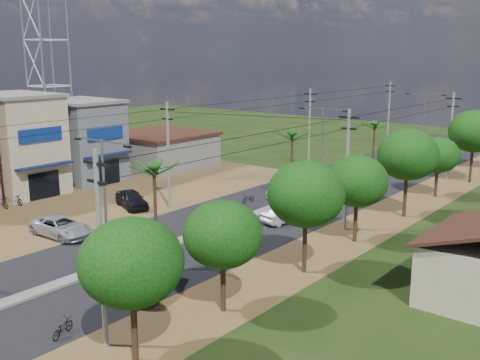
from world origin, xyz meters
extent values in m
plane|color=black|center=(0.00, 0.00, 0.00)|extent=(160.00, 160.00, 0.00)
cube|color=black|center=(0.00, 15.00, 0.02)|extent=(12.00, 110.00, 0.04)
cube|color=#605E56|center=(0.00, 18.00, 0.09)|extent=(1.00, 90.00, 0.18)
cube|color=brown|center=(-15.00, 8.00, 0.02)|extent=(18.00, 46.00, 0.04)
cube|color=brown|center=(8.50, 15.00, 0.01)|extent=(5.00, 90.00, 0.03)
cube|color=tan|center=(-22.00, 7.00, 4.50)|extent=(8.00, 6.00, 9.00)
cube|color=#605E56|center=(-22.00, 7.00, 9.15)|extent=(8.40, 6.40, 0.30)
cube|color=#0E183A|center=(-17.60, 7.00, 3.10)|extent=(0.80, 5.40, 0.15)
cube|color=black|center=(-17.95, 7.00, 1.30)|extent=(0.10, 3.00, 2.40)
cube|color=navy|center=(-17.92, 7.00, 5.85)|extent=(0.12, 4.20, 1.20)
cube|color=#53545B|center=(-22.00, 14.00, 4.00)|extent=(8.00, 6.00, 8.00)
cube|color=#605E56|center=(-22.00, 14.00, 8.15)|extent=(8.40, 6.40, 0.30)
cube|color=#0E183A|center=(-17.60, 14.00, 3.10)|extent=(0.80, 5.40, 0.15)
cube|color=black|center=(-17.95, 14.00, 1.30)|extent=(0.10, 3.00, 2.40)
cube|color=navy|center=(-17.92, 14.00, 5.20)|extent=(0.12, 4.20, 1.20)
cube|color=#605E56|center=(-21.00, 24.00, 1.80)|extent=(10.00, 10.00, 3.60)
cube|color=black|center=(-21.00, 24.00, 3.80)|extent=(10.40, 10.40, 0.30)
cylinder|color=black|center=(9.50, -6.00, 2.10)|extent=(0.28, 0.28, 4.20)
ellipsoid|color=black|center=(9.50, -6.00, 4.50)|extent=(4.40, 4.40, 3.74)
cylinder|color=black|center=(9.30, 0.00, 1.92)|extent=(0.28, 0.28, 3.85)
ellipsoid|color=black|center=(9.30, 0.00, 4.12)|extent=(4.00, 4.00, 3.40)
cylinder|color=black|center=(9.70, 7.00, 2.27)|extent=(0.28, 0.28, 4.55)
ellipsoid|color=black|center=(9.70, 7.00, 4.88)|extent=(4.60, 4.60, 3.91)
cylinder|color=black|center=(9.40, 14.00, 2.03)|extent=(0.28, 0.28, 4.06)
ellipsoid|color=black|center=(9.40, 14.00, 4.35)|extent=(4.20, 4.20, 3.57)
cylinder|color=black|center=(9.60, 22.00, 2.38)|extent=(0.28, 0.28, 4.76)
ellipsoid|color=black|center=(9.60, 22.00, 5.10)|extent=(4.80, 4.80, 4.08)
cylinder|color=black|center=(9.20, 30.00, 1.82)|extent=(0.28, 0.28, 3.64)
ellipsoid|color=black|center=(9.20, 30.00, 3.90)|extent=(3.80, 3.80, 3.23)
cylinder|color=black|center=(9.80, 38.00, 2.45)|extent=(0.28, 0.28, 4.90)
ellipsoid|color=black|center=(9.80, 38.00, 5.25)|extent=(5.00, 5.00, 4.25)
cylinder|color=black|center=(0.00, 4.00, 2.90)|extent=(0.22, 0.22, 5.80)
cylinder|color=black|center=(0.00, 20.00, 3.10)|extent=(0.22, 0.22, 6.20)
cylinder|color=black|center=(0.00, 36.00, 2.75)|extent=(0.22, 0.22, 5.50)
cylinder|color=gray|center=(0.00, 0.00, 4.00)|extent=(0.16, 0.16, 8.00)
cube|color=gray|center=(1.20, 0.00, 7.90)|extent=(2.40, 0.08, 0.08)
cube|color=gray|center=(-1.20, 0.00, 7.90)|extent=(2.40, 0.08, 0.08)
cube|color=black|center=(2.30, 0.00, 7.80)|extent=(0.50, 0.18, 0.12)
cube|color=black|center=(-2.30, 0.00, 7.80)|extent=(0.50, 0.18, 0.12)
cylinder|color=gray|center=(0.00, 25.00, 4.00)|extent=(0.16, 0.16, 8.00)
cube|color=gray|center=(1.20, 25.00, 7.90)|extent=(2.40, 0.08, 0.08)
cube|color=gray|center=(-1.20, 25.00, 7.90)|extent=(2.40, 0.08, 0.08)
cube|color=black|center=(2.30, 25.00, 7.80)|extent=(0.50, 0.18, 0.12)
cube|color=black|center=(-2.30, 25.00, 7.80)|extent=(0.50, 0.18, 0.12)
cylinder|color=gray|center=(0.00, 50.00, 4.00)|extent=(0.16, 0.16, 8.00)
cube|color=gray|center=(1.20, 50.00, 7.90)|extent=(2.40, 0.08, 0.08)
cube|color=gray|center=(-1.20, 50.00, 7.90)|extent=(2.40, 0.08, 0.08)
cube|color=black|center=(2.30, 50.00, 7.80)|extent=(0.50, 0.18, 0.12)
cube|color=black|center=(-2.30, 50.00, 7.80)|extent=(0.50, 0.18, 0.12)
cylinder|color=#605E56|center=(-7.00, 12.00, 4.50)|extent=(0.24, 0.24, 9.00)
cube|color=black|center=(-7.00, 12.00, 8.40)|extent=(1.60, 0.12, 0.12)
cube|color=black|center=(-7.00, 12.00, 7.60)|extent=(1.20, 0.12, 0.12)
cylinder|color=#605E56|center=(-7.00, 34.00, 4.50)|extent=(0.24, 0.24, 9.00)
cube|color=black|center=(-7.00, 34.00, 8.40)|extent=(1.60, 0.12, 0.12)
cube|color=black|center=(-7.00, 34.00, 7.60)|extent=(1.20, 0.12, 0.12)
cylinder|color=#605E56|center=(-7.00, 55.00, 4.50)|extent=(0.24, 0.24, 9.00)
cube|color=black|center=(-7.00, 55.00, 8.40)|extent=(1.60, 0.12, 0.12)
cube|color=black|center=(-7.00, 55.00, 7.60)|extent=(1.20, 0.12, 0.12)
cylinder|color=#605E56|center=(7.50, -6.00, 4.50)|extent=(0.24, 0.24, 9.00)
cube|color=black|center=(7.50, -6.00, 8.40)|extent=(1.60, 0.12, 0.12)
cube|color=black|center=(7.50, -6.00, 7.60)|extent=(1.20, 0.12, 0.12)
cylinder|color=#605E56|center=(7.50, 16.00, 4.50)|extent=(0.24, 0.24, 9.00)
cube|color=black|center=(7.50, 16.00, 8.40)|extent=(1.60, 0.12, 0.12)
cube|color=black|center=(7.50, 16.00, 7.60)|extent=(1.20, 0.12, 0.12)
cylinder|color=#605E56|center=(7.50, 38.00, 4.50)|extent=(0.24, 0.24, 9.00)
cube|color=black|center=(7.50, 38.00, 8.40)|extent=(1.60, 0.12, 0.12)
cube|color=black|center=(7.50, 38.00, 7.60)|extent=(1.20, 0.12, 0.12)
imported|color=maroon|center=(4.82, -0.76, 0.78)|extent=(3.61, 4.96, 1.57)
imported|color=#ABADB3|center=(3.05, 14.61, 0.65)|extent=(2.20, 4.14, 1.30)
imported|color=#B3B2AE|center=(-1.50, 21.78, 0.78)|extent=(2.52, 5.50, 1.56)
imported|color=#ABADB3|center=(-7.50, 1.72, 0.72)|extent=(5.24, 2.58, 1.43)
imported|color=black|center=(-9.53, 9.96, 0.75)|extent=(4.75, 3.21, 1.50)
imported|color=black|center=(5.20, -6.71, 0.40)|extent=(1.07, 1.62, 0.81)
imported|color=black|center=(-2.78, 17.43, 0.40)|extent=(0.60, 1.54, 0.79)
imported|color=black|center=(-1.20, 27.23, 0.50)|extent=(1.08, 1.71, 1.00)
imported|color=black|center=(-17.96, 2.85, 0.50)|extent=(1.72, 0.80, 1.00)
imported|color=black|center=(-17.96, 4.15, 0.50)|extent=(1.72, 0.80, 1.00)
camera|label=1|loc=(26.66, -20.08, 12.92)|focal=42.00mm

